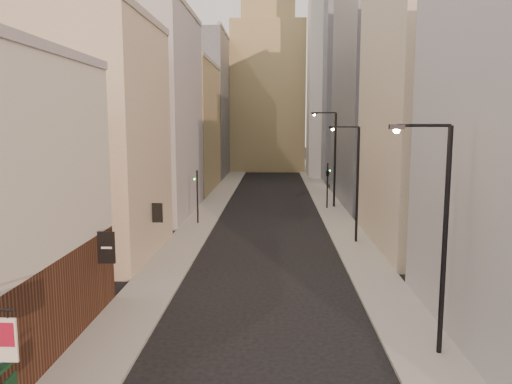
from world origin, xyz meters
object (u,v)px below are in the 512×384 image
Objects in this scene: streetlamp_mid at (355,177)px; traffic_light_left at (197,188)px; clock_tower at (268,80)px; streetlamp_far at (333,154)px; white_tower at (332,66)px; traffic_light_right at (328,175)px; streetlamp_near at (439,227)px.

streetlamp_mid is 1.81× the size of traffic_light_left.
clock_tower is 4.31× the size of streetlamp_far.
clock_tower is 17.83m from white_tower.
traffic_light_right is (7.07, -46.81, -13.92)m from clock_tower.
traffic_light_right is (-0.46, 15.15, -1.45)m from streetlamp_mid.
streetlamp_far is at bearing -148.74° from traffic_light_left.
traffic_light_left is (-16.62, -41.36, -15.26)m from white_tower.
white_tower is 4.59× the size of streetlamp_mid.
streetlamp_mid is 14.83m from traffic_light_left.
streetlamp_far is (-0.16, 35.15, 0.65)m from streetlamp_near.
traffic_light_left is (-5.62, -55.36, -14.28)m from clock_tower.
streetlamp_near is 28.90m from traffic_light_left.
streetlamp_mid is at bearing -94.14° from white_tower.
streetlamp_near is at bearing -84.46° from clock_tower.
white_tower reaches higher than traffic_light_left.
streetlamp_near is 18.90m from streetlamp_mid.
streetlamp_mid is at bearing 89.73° from streetlamp_near.
white_tower reaches higher than traffic_light_right.
clock_tower is 63.65m from streetlamp_mid.
traffic_light_left is at bearing -95.80° from clock_tower.
clock_tower is 49.34m from traffic_light_right.
streetlamp_near is 34.09m from traffic_light_right.
traffic_light_left is at bearing -111.90° from white_tower.
white_tower is 34.31m from streetlamp_far.
white_tower is at bearing -116.58° from traffic_light_left.
streetlamp_mid is at bearing 74.11° from traffic_light_right.
traffic_light_left is (-13.30, -9.64, -2.60)m from streetlamp_far.
streetlamp_far reaches higher than streetlamp_mid.
white_tower is at bearing 86.09° from streetlamp_near.
streetlamp_mid is at bearing -81.55° from streetlamp_far.
white_tower is 4.48× the size of streetlamp_near.
streetlamp_near is (-3.16, -66.86, -13.31)m from white_tower.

